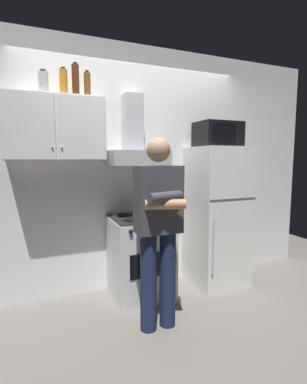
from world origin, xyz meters
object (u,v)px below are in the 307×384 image
bottle_beer_brown (87,85)px  microwave (218,135)px  stove_oven (140,257)px  upper_cabinet (55,128)px  refrigerator (216,216)px  person_standing (159,227)px  bottle_rum_dark (76,81)px  bottle_canister_steel (43,83)px  cooking_pot (156,211)px  range_hood (136,146)px  bottle_liquor_amber (64,83)px

bottle_beer_brown → microwave: bearing=-3.5°
stove_oven → microwave: size_ratio=1.82×
upper_cabinet → refrigerator: upper_cabinet is taller
upper_cabinet → refrigerator: 2.00m
upper_cabinet → person_standing: 1.35m
upper_cabinet → microwave: (1.75, -0.11, -0.01)m
refrigerator → bottle_rum_dark: bottle_rum_dark is taller
person_standing → bottle_rum_dark: size_ratio=5.20×
bottle_canister_steel → upper_cabinet: bearing=21.4°
refrigerator → microwave: 0.94m
cooking_pot → range_hood: bearing=117.9°
person_standing → bottle_liquor_amber: bearing=132.1°
range_hood → person_standing: (-0.05, -0.73, -0.70)m
stove_oven → microwave: (0.95, 0.02, 1.31)m
bottle_beer_brown → cooking_pot: bearing=-20.0°
stove_oven → person_standing: (-0.05, -0.61, 0.47)m
upper_cabinet → bottle_liquor_amber: size_ratio=3.43×
upper_cabinet → range_hood: 0.81m
upper_cabinet → person_standing: (0.75, -0.73, -0.85)m
stove_oven → refrigerator: bearing=0.0°
range_hood → person_standing: bearing=-93.9°
stove_oven → bottle_rum_dark: 1.87m
range_hood → bottle_rum_dark: (-0.60, -0.01, 0.60)m
upper_cabinet → refrigerator: size_ratio=0.56×
range_hood → upper_cabinet: bearing=-179.9°
refrigerator → bottle_canister_steel: bottle_canister_steel is taller
refrigerator → microwave: (-0.00, 0.02, 0.94)m
bottle_liquor_amber → person_standing: bearing=-47.9°
bottle_beer_brown → stove_oven: bearing=-12.3°
microwave → bottle_canister_steel: size_ratio=2.26×
bottle_liquor_amber → bottle_rum_dark: size_ratio=0.83×
cooking_pot → bottle_beer_brown: bearing=160.0°
microwave → bottle_canister_steel: 1.88m
upper_cabinet → microwave: 1.75m
person_standing → bottle_canister_steel: size_ratio=7.71×
refrigerator → bottle_rum_dark: 2.09m
person_standing → range_hood: bearing=86.1°
range_hood → cooking_pot: (0.13, -0.25, -0.67)m
person_standing → bottle_rum_dark: (-0.55, 0.72, 1.30)m
cooking_pot → stove_oven: bearing=137.5°
refrigerator → bottle_liquor_amber: size_ratio=6.10×
cooking_pot → refrigerator: bearing=8.3°
upper_cabinet → bottle_rum_dark: bottle_rum_dark is taller
range_hood → refrigerator: size_ratio=0.47×
refrigerator → person_standing: size_ratio=0.98×
stove_oven → person_standing: size_ratio=0.53×
upper_cabinet → bottle_beer_brown: 0.52m
upper_cabinet → bottle_canister_steel: 0.41m
bottle_liquor_amber → bottle_beer_brown: bottle_liquor_amber is taller
person_standing → bottle_beer_brown: (-0.44, 0.71, 1.27)m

